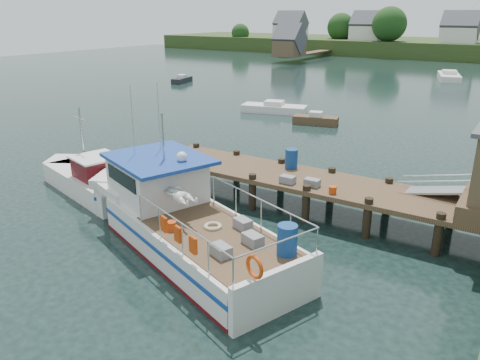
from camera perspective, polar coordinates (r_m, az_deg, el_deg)
The scene contains 8 objects.
ground_plane at distance 21.05m, azimuth 4.50°, elevation -2.67°, with size 160.00×160.00×0.00m, color black.
dock at distance 18.35m, azimuth 22.89°, elevation -0.17°, with size 16.60×3.00×4.78m.
lobster_boat at distance 17.22m, azimuth -7.64°, elevation -4.40°, with size 11.35×6.58×5.58m.
work_boat at distance 23.17m, azimuth -17.78°, elevation 0.20°, with size 7.51×3.86×3.95m.
moored_rowboat at distance 36.14m, azimuth 9.20°, elevation 7.28°, with size 3.52×1.90×0.97m.
moored_a at distance 40.16m, azimuth 4.18°, elevation 8.73°, with size 5.69×3.12×0.99m.
moored_d at distance 65.92m, azimuth 24.12°, elevation 11.48°, with size 3.97×7.25×1.17m.
moored_e at distance 58.18m, azimuth -7.09°, elevation 12.04°, with size 1.89×3.64×0.96m.
Camera 1 is at (9.09, -17.22, 8.00)m, focal length 35.00 mm.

